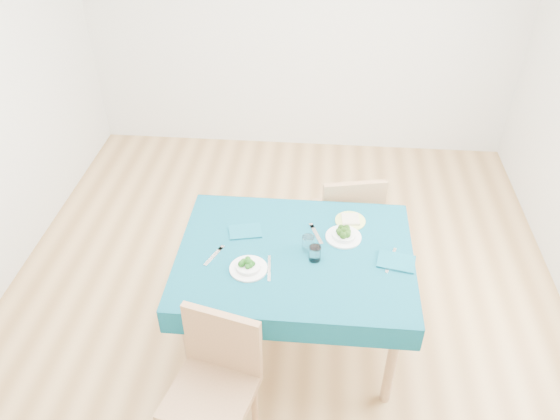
# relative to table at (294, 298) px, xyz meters

# --- Properties ---
(room_shell) EXTENTS (4.02, 4.52, 2.73)m
(room_shell) POSITION_rel_table_xyz_m (-0.11, 0.28, 0.97)
(room_shell) COLOR #9E7342
(room_shell) RESTS_ON ground
(table) EXTENTS (1.36, 1.03, 0.76)m
(table) POSITION_rel_table_xyz_m (0.00, 0.00, 0.00)
(table) COLOR #084557
(table) RESTS_ON ground
(chair_near) EXTENTS (0.52, 0.55, 1.05)m
(chair_near) POSITION_rel_table_xyz_m (-0.38, -0.76, 0.15)
(chair_near) COLOR #9A6F48
(chair_near) RESTS_ON ground
(chair_far) EXTENTS (0.52, 0.55, 1.07)m
(chair_far) POSITION_rel_table_xyz_m (0.31, 0.80, 0.15)
(chair_far) COLOR #9A6F48
(chair_far) RESTS_ON ground
(bowl_near) EXTENTS (0.21, 0.21, 0.07)m
(bowl_near) POSITION_rel_table_xyz_m (-0.25, -0.16, 0.41)
(bowl_near) COLOR white
(bowl_near) RESTS_ON table
(bowl_far) EXTENTS (0.22, 0.22, 0.07)m
(bowl_far) POSITION_rel_table_xyz_m (0.28, 0.16, 0.41)
(bowl_far) COLOR white
(bowl_far) RESTS_ON table
(fork_near) EXTENTS (0.09, 0.17, 0.00)m
(fork_near) POSITION_rel_table_xyz_m (-0.47, -0.07, 0.38)
(fork_near) COLOR silver
(fork_near) RESTS_ON table
(knife_near) EXTENTS (0.04, 0.21, 0.00)m
(knife_near) POSITION_rel_table_xyz_m (-0.14, -0.14, 0.38)
(knife_near) COLOR silver
(knife_near) RESTS_ON table
(fork_far) EXTENTS (0.09, 0.18, 0.00)m
(fork_far) POSITION_rel_table_xyz_m (0.12, 0.17, 0.38)
(fork_far) COLOR silver
(fork_far) RESTS_ON table
(knife_far) EXTENTS (0.08, 0.22, 0.00)m
(knife_far) POSITION_rel_table_xyz_m (0.55, -0.02, 0.38)
(knife_far) COLOR silver
(knife_far) RESTS_ON table
(napkin_near) EXTENTS (0.22, 0.17, 0.01)m
(napkin_near) POSITION_rel_table_xyz_m (-0.32, 0.16, 0.38)
(napkin_near) COLOR #0B4D60
(napkin_near) RESTS_ON table
(napkin_far) EXTENTS (0.23, 0.18, 0.01)m
(napkin_far) POSITION_rel_table_xyz_m (0.58, -0.03, 0.39)
(napkin_far) COLOR #0B4D60
(napkin_far) RESTS_ON table
(tumbler_center) EXTENTS (0.07, 0.07, 0.09)m
(tumbler_center) POSITION_rel_table_xyz_m (0.07, 0.04, 0.43)
(tumbler_center) COLOR white
(tumbler_center) RESTS_ON table
(tumbler_side) EXTENTS (0.07, 0.07, 0.09)m
(tumbler_side) POSITION_rel_table_xyz_m (0.11, -0.04, 0.42)
(tumbler_side) COLOR white
(tumbler_side) RESTS_ON table
(side_plate) EXTENTS (0.19, 0.19, 0.01)m
(side_plate) POSITION_rel_table_xyz_m (0.32, 0.32, 0.38)
(side_plate) COLOR #CADA6A
(side_plate) RESTS_ON table
(bread_slice) EXTENTS (0.12, 0.12, 0.02)m
(bread_slice) POSITION_rel_table_xyz_m (0.32, 0.32, 0.40)
(bread_slice) COLOR beige
(bread_slice) RESTS_ON side_plate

